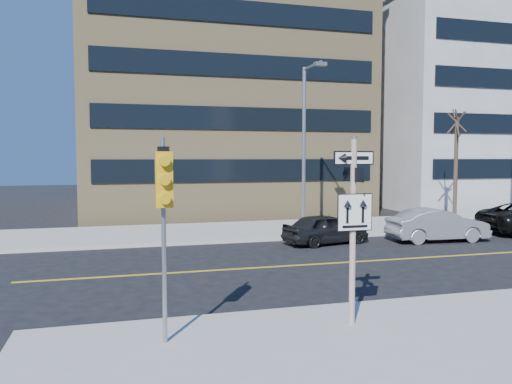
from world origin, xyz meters
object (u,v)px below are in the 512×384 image
object	(u,v)px
street_tree_west	(457,125)
parked_car_a	(326,229)
parked_car_b	(438,225)
traffic_signal	(164,196)
sign_pole	(353,220)
streetlight_a	(306,137)

from	to	relation	value
street_tree_west	parked_car_a	bearing A→B (deg)	-158.99
parked_car_b	traffic_signal	bearing A→B (deg)	130.47
parked_car_b	street_tree_west	xyz separation A→B (m)	(4.10, 4.26, 4.79)
sign_pole	parked_car_b	bearing A→B (deg)	47.03
street_tree_west	streetlight_a	bearing A→B (deg)	-176.55
sign_pole	traffic_signal	world-z (taller)	sign_pole
sign_pole	parked_car_a	xyz separation A→B (m)	(3.82, 10.29, -1.77)
parked_car_b	street_tree_west	size ratio (longest dim) A/B	0.70
sign_pole	street_tree_west	world-z (taller)	street_tree_west
parked_car_a	streetlight_a	size ratio (longest dim) A/B	0.49
parked_car_a	streetlight_a	world-z (taller)	streetlight_a
traffic_signal	parked_car_a	size ratio (longest dim) A/B	1.03
sign_pole	traffic_signal	distance (m)	4.05
sign_pole	traffic_signal	bearing A→B (deg)	-177.89
parked_car_a	parked_car_b	xyz separation A→B (m)	(5.08, -0.74, 0.07)
traffic_signal	parked_car_a	world-z (taller)	traffic_signal
parked_car_a	street_tree_west	world-z (taller)	street_tree_west
sign_pole	street_tree_west	xyz separation A→B (m)	(13.00, 13.81, 3.09)
sign_pole	traffic_signal	xyz separation A→B (m)	(-4.00, -0.15, 0.59)
parked_car_a	sign_pole	bearing A→B (deg)	147.50
parked_car_a	parked_car_b	world-z (taller)	parked_car_b
streetlight_a	traffic_signal	bearing A→B (deg)	-120.80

